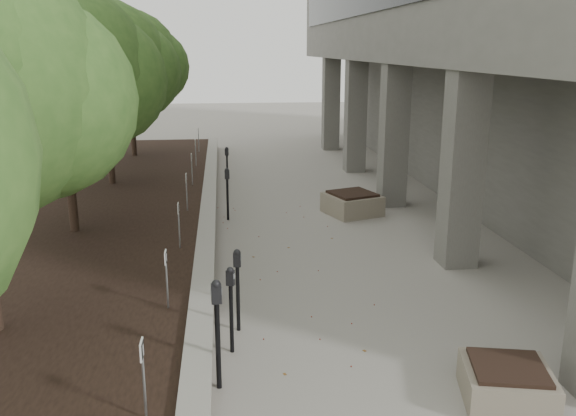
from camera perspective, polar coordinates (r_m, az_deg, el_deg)
retaining_wall at (r=15.15m, az=-7.55°, el=-1.20°), size 0.39×26.00×0.50m
planting_bed at (r=15.69m, az=-21.09°, el=-1.71°), size 7.00×26.00×0.40m
crabapple_tree_3 at (r=14.03m, az=-20.42°, el=8.68°), size 4.60×4.00×5.44m
crabapple_tree_4 at (r=18.91m, az=-16.83°, el=10.35°), size 4.60×4.00×5.44m
crabapple_tree_5 at (r=23.83m, az=-14.70°, el=11.31°), size 4.60×4.00×5.44m
parking_sign_2 at (r=7.07m, az=-13.45°, el=-15.54°), size 0.04×0.22×0.96m
parking_sign_3 at (r=9.77m, az=-11.37°, el=-6.64°), size 0.04×0.22×0.96m
parking_sign_4 at (r=12.60m, az=-10.25°, el=-1.65°), size 0.04×0.22×0.96m
parking_sign_5 at (r=15.49m, az=-9.54°, el=1.49°), size 0.04×0.22×0.96m
parking_sign_6 at (r=18.42m, az=-9.06°, el=3.64°), size 0.04×0.22×0.96m
parking_sign_7 at (r=21.37m, az=-8.71°, el=5.20°), size 0.04×0.22×0.96m
parking_sign_8 at (r=24.33m, az=-8.44°, el=6.37°), size 0.04×0.22×0.96m
parking_meter_1 at (r=8.13m, az=-6.66°, el=-11.81°), size 0.16×0.12×1.55m
parking_meter_2 at (r=9.05m, az=-5.38°, el=-9.57°), size 0.16×0.14×1.35m
parking_meter_3 at (r=9.70m, az=-4.76°, el=-7.74°), size 0.15×0.11×1.38m
parking_meter_4 at (r=15.89m, az=-5.73°, el=1.30°), size 0.15×0.12×1.40m
parking_meter_5 at (r=19.67m, az=-5.76°, el=3.84°), size 0.15×0.12×1.34m
planter_front at (r=8.54m, az=19.94°, el=-15.26°), size 1.29×1.29×0.50m
planter_back at (r=16.60m, az=6.08°, el=0.47°), size 1.65×1.65×0.60m
berry_scatter at (r=11.51m, az=0.81°, el=-7.59°), size 3.30×14.10×0.02m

